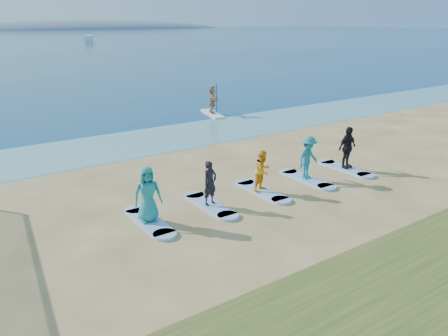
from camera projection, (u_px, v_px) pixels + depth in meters
ground at (256, 218)px, 13.81m from camera, size 600.00×600.00×0.00m
shallow_water at (127, 144)px, 22.00m from camera, size 600.00×600.00×0.00m
island_ridge at (93, 29)px, 298.85m from camera, size 220.00×56.00×18.00m
paddleboard at (212, 114)px, 28.86m from camera, size 1.41×3.08×0.12m
paddleboarder at (212, 99)px, 28.55m from camera, size 1.15×1.73×1.78m
boat_offshore_b at (89, 42)px, 122.96m from camera, size 4.25×6.96×1.73m
surfboard_0 at (149, 222)px, 13.48m from camera, size 0.70×2.20×0.09m
student_0 at (148, 194)px, 13.18m from camera, size 0.94×0.70×1.74m
surfboard_1 at (210, 205)px, 14.68m from camera, size 0.70×2.20×0.09m
student_1 at (210, 183)px, 14.42m from camera, size 0.62×0.47×1.51m
surfboard_2 at (262, 191)px, 15.88m from camera, size 0.70×2.20×0.09m
student_2 at (263, 171)px, 15.62m from camera, size 0.85×0.74×1.50m
surfboard_3 at (307, 179)px, 17.08m from camera, size 0.70×2.20×0.09m
student_3 at (308, 158)px, 16.80m from camera, size 1.18×0.82×1.68m
surfboard_4 at (345, 169)px, 18.28m from camera, size 0.70×2.20×0.09m
student_4 at (347, 148)px, 17.99m from camera, size 1.05×0.49×1.75m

